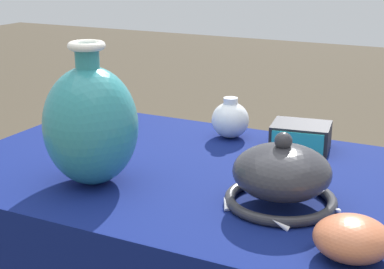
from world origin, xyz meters
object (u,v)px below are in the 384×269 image
Objects in this scene: vase_dome_bell at (282,177)px; cup_wide_cobalt at (105,108)px; jar_round_porcelain at (230,120)px; vase_tall_bulbous at (91,124)px; bowl_shallow_terracotta at (352,238)px; mosaic_tile_box at (301,137)px.

cup_wide_cobalt is at bearing 152.50° from vase_dome_bell.
jar_round_porcelain is at bearing 2.69° from cup_wide_cobalt.
vase_dome_bell is (0.42, 0.07, -0.08)m from vase_tall_bulbous.
cup_wide_cobalt is 0.41m from jar_round_porcelain.
vase_tall_bulbous reaches higher than bowl_shallow_terracotta.
cup_wide_cobalt is (-0.68, 0.36, -0.02)m from vase_dome_bell.
jar_round_porcelain is (0.41, 0.02, 0.01)m from cup_wide_cobalt.
mosaic_tile_box is (0.35, 0.44, -0.10)m from vase_tall_bulbous.
jar_round_porcelain is 0.86× the size of bowl_shallow_terracotta.
mosaic_tile_box is (-0.07, 0.36, -0.03)m from vase_dome_bell.
vase_dome_bell is 0.24m from bowl_shallow_terracotta.
jar_round_porcelain is at bearing 71.89° from vase_tall_bulbous.
vase_dome_bell reaches higher than cup_wide_cobalt.
vase_dome_bell is 1.93× the size of cup_wide_cobalt.
vase_dome_bell is 0.77m from cup_wide_cobalt.
vase_dome_bell is at bearing -88.15° from mosaic_tile_box.
vase_dome_bell is at bearing -53.90° from jar_round_porcelain.
vase_tall_bulbous is 2.39× the size of bowl_shallow_terracotta.
jar_round_porcelain is at bearing 168.32° from mosaic_tile_box.
bowl_shallow_terracotta is at bearing -7.99° from vase_tall_bulbous.
jar_round_porcelain is at bearing 130.39° from bowl_shallow_terracotta.
cup_wide_cobalt is at bearing 172.19° from mosaic_tile_box.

